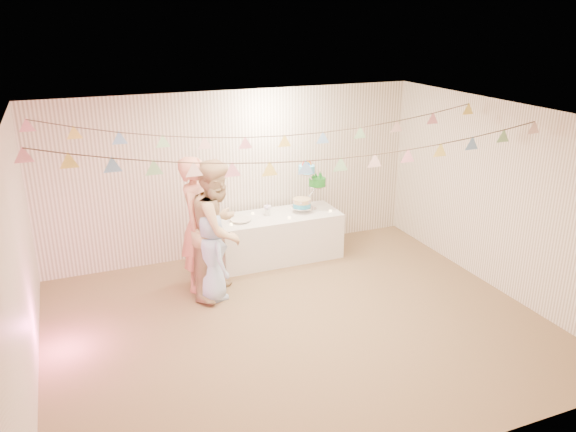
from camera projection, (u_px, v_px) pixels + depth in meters
name	position (u px, v px, depth m)	size (l,w,h in m)	color
floor	(297.00, 324.00, 7.03)	(6.00, 6.00, 0.00)	brown
ceiling	(299.00, 117.00, 6.14)	(6.00, 6.00, 0.00)	silver
back_wall	(235.00, 174.00, 8.76)	(6.00, 6.00, 0.00)	white
front_wall	(423.00, 334.00, 4.41)	(6.00, 6.00, 0.00)	white
left_wall	(18.00, 269.00, 5.52)	(5.00, 5.00, 0.00)	white
right_wall	(500.00, 198.00, 7.65)	(5.00, 5.00, 0.00)	white
table	(278.00, 237.00, 8.82)	(1.94, 0.77, 0.73)	white
cake_stand	(309.00, 185.00, 8.79)	(0.68, 0.40, 0.76)	silver
cake_bottom	(302.00, 205.00, 8.79)	(0.31, 0.31, 0.15)	#2B9AC9
cake_middle	(317.00, 184.00, 8.94)	(0.27, 0.27, 0.22)	#1B7C20
cake_top_tier	(307.00, 171.00, 8.66)	(0.25, 0.25, 0.19)	#4BBBEB
platter	(240.00, 219.00, 8.42)	(0.32, 0.32, 0.02)	white
posy	(268.00, 209.00, 8.65)	(0.15, 0.15, 0.17)	white
person_adult_a	(198.00, 224.00, 7.69)	(0.69, 0.45, 1.90)	#E18E75
person_adult_b	(218.00, 229.00, 7.51)	(0.93, 0.72, 1.90)	tan
person_child	(212.00, 257.00, 7.48)	(0.60, 0.39, 1.23)	#B0CBF9
bunting_back	(265.00, 123.00, 7.19)	(5.60, 1.10, 0.40)	pink
bunting_front	(306.00, 146.00, 6.07)	(5.60, 0.90, 0.36)	#72A5E5
tealight_0	(231.00, 224.00, 8.27)	(0.04, 0.04, 0.03)	#FFD88C
tealight_1	(253.00, 213.00, 8.72)	(0.04, 0.04, 0.03)	#FFD88C
tealight_2	(289.00, 218.00, 8.53)	(0.04, 0.04, 0.03)	#FFD88C
tealight_3	(293.00, 207.00, 9.00)	(0.04, 0.04, 0.03)	#FFD88C
tealight_4	(331.00, 211.00, 8.82)	(0.04, 0.04, 0.03)	#FFD88C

